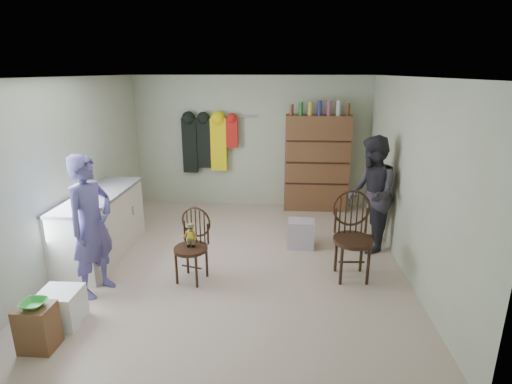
# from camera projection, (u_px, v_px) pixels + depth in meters

# --- Properties ---
(ground_plane) EXTENTS (5.00, 5.00, 0.00)m
(ground_plane) POSITION_uv_depth(u_px,v_px,m) (237.00, 260.00, 5.67)
(ground_plane) COLOR #C5B19E
(ground_plane) RESTS_ON ground
(room_walls) EXTENTS (5.00, 5.00, 5.00)m
(room_walls) POSITION_uv_depth(u_px,v_px,m) (240.00, 143.00, 5.72)
(room_walls) COLOR #B2B89A
(room_walls) RESTS_ON ground
(counter) EXTENTS (0.64, 1.86, 0.94)m
(counter) POSITION_uv_depth(u_px,v_px,m) (101.00, 225.00, 5.66)
(counter) COLOR silver
(counter) RESTS_ON ground
(stool) EXTENTS (0.32, 0.27, 0.46)m
(stool) POSITION_uv_depth(u_px,v_px,m) (38.00, 327.00, 3.80)
(stool) COLOR brown
(stool) RESTS_ON ground
(bowl) EXTENTS (0.23, 0.23, 0.06)m
(bowl) POSITION_uv_depth(u_px,v_px,m) (33.00, 304.00, 3.72)
(bowl) COLOR green
(bowl) RESTS_ON stool
(plastic_tub) EXTENTS (0.41, 0.39, 0.38)m
(plastic_tub) POSITION_uv_depth(u_px,v_px,m) (61.00, 307.00, 4.19)
(plastic_tub) COLOR white
(plastic_tub) RESTS_ON ground
(chair_front) EXTENTS (0.51, 0.51, 0.94)m
(chair_front) POSITION_uv_depth(u_px,v_px,m) (192.00, 241.00, 5.01)
(chair_front) COLOR #351F12
(chair_front) RESTS_ON ground
(chair_far) EXTENTS (0.53, 0.53, 1.13)m
(chair_far) POSITION_uv_depth(u_px,v_px,m) (352.00, 232.00, 5.06)
(chair_far) COLOR #351F12
(chair_far) RESTS_ON ground
(striped_bag) EXTENTS (0.41, 0.33, 0.42)m
(striped_bag) POSITION_uv_depth(u_px,v_px,m) (301.00, 234.00, 6.03)
(striped_bag) COLOR #E57279
(striped_bag) RESTS_ON ground
(person_left) EXTENTS (0.58, 0.72, 1.70)m
(person_left) POSITION_uv_depth(u_px,v_px,m) (91.00, 226.00, 4.62)
(person_left) COLOR #514A88
(person_left) RESTS_ON ground
(person_right) EXTENTS (0.70, 0.87, 1.71)m
(person_right) POSITION_uv_depth(u_px,v_px,m) (371.00, 194.00, 5.79)
(person_right) COLOR #2D2B33
(person_right) RESTS_ON ground
(dresser) EXTENTS (1.20, 0.39, 2.07)m
(dresser) POSITION_uv_depth(u_px,v_px,m) (317.00, 163.00, 7.51)
(dresser) COLOR brown
(dresser) RESTS_ON ground
(coat_rack) EXTENTS (1.42, 0.12, 1.09)m
(coat_rack) POSITION_uv_depth(u_px,v_px,m) (208.00, 143.00, 7.63)
(coat_rack) COLOR #99999E
(coat_rack) RESTS_ON ground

